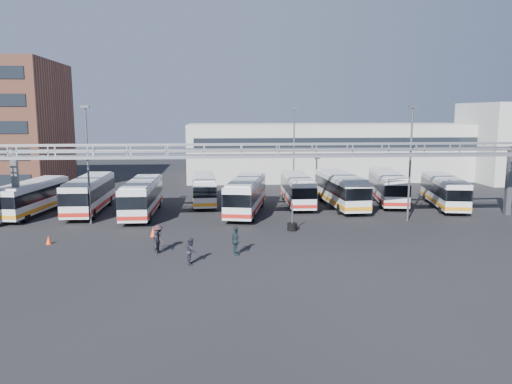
{
  "coord_description": "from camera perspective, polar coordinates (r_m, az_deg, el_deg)",
  "views": [
    {
      "loc": [
        -5.06,
        -35.51,
        9.53
      ],
      "look_at": [
        -1.71,
        6.0,
        2.96
      ],
      "focal_mm": 35.0,
      "sensor_mm": 36.0,
      "label": 1
    }
  ],
  "objects": [
    {
      "name": "bus_8",
      "position": [
        54.49,
        20.71,
        0.19
      ],
      "size": [
        4.35,
        10.76,
        3.19
      ],
      "rotation": [
        0.0,
        0.0,
        -0.19
      ],
      "color": "silver",
      "rests_on": "ground"
    },
    {
      "name": "pedestrian_c",
      "position": [
        35.34,
        -11.12,
        -5.25
      ],
      "size": [
        1.36,
        1.39,
        1.91
      ],
      "primitive_type": "imported",
      "rotation": [
        0.0,
        0.0,
        2.32
      ],
      "color": "#332225",
      "rests_on": "ground"
    },
    {
      "name": "bus_6",
      "position": [
        51.76,
        9.68,
        0.37
      ],
      "size": [
        3.11,
        11.45,
        3.45
      ],
      "rotation": [
        0.0,
        0.0,
        0.04
      ],
      "color": "silver",
      "rests_on": "ground"
    },
    {
      "name": "pedestrian_d",
      "position": [
        33.99,
        -2.34,
        -5.61
      ],
      "size": [
        0.81,
        1.24,
        1.96
      ],
      "primitive_type": "imported",
      "rotation": [
        0.0,
        0.0,
        1.88
      ],
      "color": "#1A2A2F",
      "rests_on": "ground"
    },
    {
      "name": "cone_left",
      "position": [
        39.93,
        -22.62,
        -5.08
      ],
      "size": [
        0.5,
        0.5,
        0.64
      ],
      "primitive_type": "cone",
      "rotation": [
        0.0,
        0.0,
        0.28
      ],
      "color": "#F5400D",
      "rests_on": "ground"
    },
    {
      "name": "cone_right",
      "position": [
        39.91,
        -11.66,
        -4.44
      ],
      "size": [
        0.67,
        0.67,
        0.8
      ],
      "primitive_type": "cone",
      "rotation": [
        0.0,
        0.0,
        0.42
      ],
      "color": "#F5400D",
      "rests_on": "ground"
    },
    {
      "name": "bus_2",
      "position": [
        48.1,
        -12.91,
        -0.46
      ],
      "size": [
        2.68,
        10.99,
        3.33
      ],
      "rotation": [
        0.0,
        0.0,
        -0.01
      ],
      "color": "silver",
      "rests_on": "ground"
    },
    {
      "name": "pedestrian_b",
      "position": [
        32.31,
        -7.43,
        -6.71
      ],
      "size": [
        0.68,
        0.85,
        1.68
      ],
      "primitive_type": "imported",
      "rotation": [
        0.0,
        0.0,
        1.62
      ],
      "color": "#22202D",
      "rests_on": "ground"
    },
    {
      "name": "bus_4",
      "position": [
        47.77,
        -1.16,
        -0.26
      ],
      "size": [
        4.81,
        11.46,
        3.39
      ],
      "rotation": [
        0.0,
        0.0,
        -0.21
      ],
      "color": "silver",
      "rests_on": "ground"
    },
    {
      "name": "pedestrian_a",
      "position": [
        34.89,
        -11.29,
        -5.67
      ],
      "size": [
        0.56,
        0.69,
        1.64
      ],
      "primitive_type": "imported",
      "rotation": [
        0.0,
        0.0,
        1.25
      ],
      "color": "black",
      "rests_on": "ground"
    },
    {
      "name": "bus_0",
      "position": [
        51.8,
        -24.15,
        -0.45
      ],
      "size": [
        3.97,
        10.73,
        3.19
      ],
      "rotation": [
        0.0,
        0.0,
        -0.15
      ],
      "color": "silver",
      "rests_on": "ground"
    },
    {
      "name": "light_pole_mid",
      "position": [
        45.97,
        17.24,
        3.82
      ],
      "size": [
        0.7,
        0.35,
        10.21
      ],
      "color": "#4C4F54",
      "rests_on": "ground"
    },
    {
      "name": "tire_stack",
      "position": [
        41.18,
        4.15,
        -3.89
      ],
      "size": [
        0.8,
        0.8,
        2.27
      ],
      "color": "black",
      "rests_on": "ground"
    },
    {
      "name": "warehouse",
      "position": [
        75.67,
        8.46,
        4.68
      ],
      "size": [
        42.0,
        14.0,
        8.0
      ],
      "primitive_type": "cube",
      "color": "#9E9E99",
      "rests_on": "ground"
    },
    {
      "name": "bus_5",
      "position": [
        52.35,
        4.74,
        0.4
      ],
      "size": [
        2.72,
        10.55,
        3.19
      ],
      "rotation": [
        0.0,
        0.0,
        -0.03
      ],
      "color": "silver",
      "rests_on": "ground"
    },
    {
      "name": "light_pole_back",
      "position": [
        58.35,
        4.35,
        5.2
      ],
      "size": [
        0.7,
        0.35,
        10.21
      ],
      "color": "#4C4F54",
      "rests_on": "ground"
    },
    {
      "name": "ground",
      "position": [
        37.12,
        3.4,
        -5.93
      ],
      "size": [
        140.0,
        140.0,
        0.0
      ],
      "primitive_type": "plane",
      "color": "black",
      "rests_on": "ground"
    },
    {
      "name": "gantry",
      "position": [
        41.89,
        2.36,
        3.45
      ],
      "size": [
        51.4,
        5.15,
        7.1
      ],
      "color": "#97999F",
      "rests_on": "ground"
    },
    {
      "name": "bus_1",
      "position": [
        50.92,
        -18.5,
        -0.13
      ],
      "size": [
        2.66,
        11.26,
        3.42
      ],
      "rotation": [
        0.0,
        0.0,
        -0.01
      ],
      "color": "silver",
      "rests_on": "ground"
    },
    {
      "name": "bus_3",
      "position": [
        53.33,
        -6.02,
        0.46
      ],
      "size": [
        2.84,
        10.17,
        3.06
      ],
      "rotation": [
        0.0,
        0.0,
        0.05
      ],
      "color": "silver",
      "rests_on": "ground"
    },
    {
      "name": "light_pole_left",
      "position": [
        45.03,
        -18.69,
        3.65
      ],
      "size": [
        0.7,
        0.35,
        10.21
      ],
      "color": "#4C4F54",
      "rests_on": "ground"
    },
    {
      "name": "bus_7",
      "position": [
        55.19,
        14.81,
        0.66
      ],
      "size": [
        4.31,
        11.25,
        3.34
      ],
      "rotation": [
        0.0,
        0.0,
        -0.16
      ],
      "color": "silver",
      "rests_on": "ground"
    }
  ]
}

